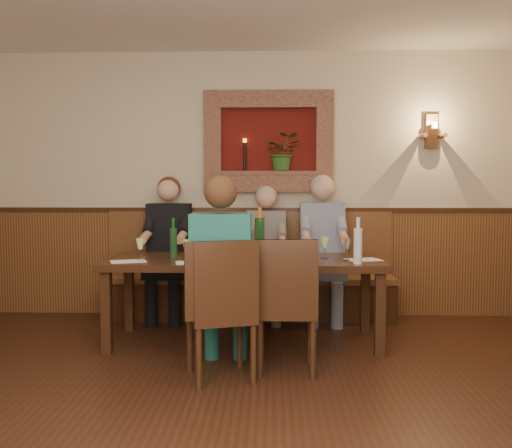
{
  "coord_description": "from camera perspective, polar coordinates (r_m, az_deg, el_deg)",
  "views": [
    {
      "loc": [
        0.25,
        -3.11,
        1.4
      ],
      "look_at": [
        0.1,
        1.9,
        1.05
      ],
      "focal_mm": 40.0,
      "sensor_mm": 36.0,
      "label": 1
    }
  ],
  "objects": [
    {
      "name": "ground_plane",
      "position": [
        3.42,
        -2.83,
        -20.18
      ],
      "size": [
        6.0,
        6.0,
        0.0
      ],
      "primitive_type": "plane",
      "color": "black",
      "rests_on": "ground"
    },
    {
      "name": "room_shell",
      "position": [
        3.16,
        -2.95,
        12.89
      ],
      "size": [
        6.04,
        6.04,
        2.82
      ],
      "color": "beige",
      "rests_on": "ground"
    },
    {
      "name": "wainscoting",
      "position": [
        3.22,
        -2.86,
        -10.63
      ],
      "size": [
        6.02,
        6.02,
        1.15
      ],
      "color": "#512D17",
      "rests_on": "ground"
    },
    {
      "name": "wall_niche",
      "position": [
        6.07,
        1.65,
        7.83
      ],
      "size": [
        1.36,
        0.3,
        1.06
      ],
      "color": "#59110C",
      "rests_on": "ground"
    },
    {
      "name": "wall_sconce",
      "position": [
        6.28,
        17.15,
        8.77
      ],
      "size": [
        0.25,
        0.2,
        0.35
      ],
      "color": "#512D17",
      "rests_on": "ground"
    },
    {
      "name": "dining_table",
      "position": [
        5.02,
        -1.16,
        -4.31
      ],
      "size": [
        2.4,
        0.9,
        0.75
      ],
      "color": "black",
      "rests_on": "ground"
    },
    {
      "name": "bench",
      "position": [
        6.0,
        -0.7,
        -6.29
      ],
      "size": [
        3.0,
        0.45,
        1.11
      ],
      "color": "#381E0F",
      "rests_on": "ground"
    },
    {
      "name": "chair_near_left",
      "position": [
        4.17,
        -3.51,
        -11.39
      ],
      "size": [
        0.56,
        0.56,
        1.02
      ],
      "rotation": [
        0.0,
        0.0,
        0.31
      ],
      "color": "black",
      "rests_on": "ground"
    },
    {
      "name": "chair_near_right",
      "position": [
        4.35,
        3.02,
        -10.75
      ],
      "size": [
        0.45,
        0.45,
        1.01
      ],
      "rotation": [
        0.0,
        0.0,
        -0.01
      ],
      "color": "black",
      "rests_on": "ground"
    },
    {
      "name": "person_bench_left",
      "position": [
        5.95,
        -8.81,
        -3.64
      ],
      "size": [
        0.44,
        0.54,
        1.48
      ],
      "color": "black",
      "rests_on": "ground"
    },
    {
      "name": "person_bench_mid",
      "position": [
        5.86,
        1.01,
        -4.15
      ],
      "size": [
        0.4,
        0.49,
        1.38
      ],
      "color": "#54504D",
      "rests_on": "ground"
    },
    {
      "name": "person_bench_right",
      "position": [
        5.87,
        6.67,
        -3.63
      ],
      "size": [
        0.45,
        0.55,
        1.5
      ],
      "color": "navy",
      "rests_on": "ground"
    },
    {
      "name": "person_chair_front",
      "position": [
        4.27,
        -3.39,
        -6.69
      ],
      "size": [
        0.44,
        0.54,
        1.47
      ],
      "color": "#1A5D5D",
      "rests_on": "ground"
    },
    {
      "name": "spittoon_bucket",
      "position": [
        5.03,
        -2.9,
        -1.98
      ],
      "size": [
        0.27,
        0.27,
        0.25
      ],
      "primitive_type": "cylinder",
      "rotation": [
        0.0,
        0.0,
        -0.22
      ],
      "color": "red",
      "rests_on": "dining_table"
    },
    {
      "name": "wine_bottle_green_a",
      "position": [
        4.9,
        0.37,
        -1.38
      ],
      "size": [
        0.09,
        0.09,
        0.45
      ],
      "rotation": [
        0.0,
        0.0,
        0.04
      ],
      "color": "#19471E",
      "rests_on": "dining_table"
    },
    {
      "name": "wine_bottle_green_b",
      "position": [
        5.11,
        -8.26,
        -1.76
      ],
      "size": [
        0.08,
        0.08,
        0.35
      ],
      "rotation": [
        0.0,
        0.0,
        -0.22
      ],
      "color": "#19471E",
      "rests_on": "dining_table"
    },
    {
      "name": "water_bottle",
      "position": [
        4.74,
        10.15,
        -2.06
      ],
      "size": [
        0.07,
        0.07,
        0.38
      ],
      "rotation": [
        0.0,
        0.0,
        -0.04
      ],
      "color": "silver",
      "rests_on": "dining_table"
    },
    {
      "name": "tasting_sheet_a",
      "position": [
        4.93,
        -12.67,
        -3.66
      ],
      "size": [
        0.34,
        0.29,
        0.0
      ],
      "primitive_type": "cube",
      "rotation": [
        0.0,
        0.0,
        0.34
      ],
      "color": "white",
      "rests_on": "dining_table"
    },
    {
      "name": "tasting_sheet_b",
      "position": [
        4.88,
        -1.64,
        -3.64
      ],
      "size": [
        0.31,
        0.27,
        0.0
      ],
      "primitive_type": "cube",
      "rotation": [
        0.0,
        0.0,
        0.39
      ],
      "color": "white",
      "rests_on": "dining_table"
    },
    {
      "name": "tasting_sheet_c",
      "position": [
        5.0,
        10.69,
        -3.52
      ],
      "size": [
        0.33,
        0.28,
        0.0
      ],
      "primitive_type": "cube",
      "rotation": [
        0.0,
        0.0,
        0.31
      ],
      "color": "white",
      "rests_on": "dining_table"
    },
    {
      "name": "tasting_sheet_d",
      "position": [
        4.77,
        -6.12,
        -3.84
      ],
      "size": [
        0.36,
        0.29,
        0.0
      ],
      "primitive_type": "cube",
      "rotation": [
        0.0,
        0.0,
        0.2
      ],
      "color": "white",
      "rests_on": "dining_table"
    },
    {
      "name": "wine_glass_0",
      "position": [
        4.81,
        -6.95,
        -2.66
      ],
      "size": [
        0.08,
        0.08,
        0.19
      ],
      "primitive_type": null,
      "color": "#EEEB8E",
      "rests_on": "dining_table"
    },
    {
      "name": "wine_glass_1",
      "position": [
        5.06,
        6.89,
        -2.32
      ],
      "size": [
        0.08,
        0.08,
        0.19
      ],
      "primitive_type": null,
      "color": "#EEEB8E",
      "rests_on": "dining_table"
    },
    {
      "name": "wine_glass_2",
      "position": [
        4.69,
        -4.59,
        -2.81
      ],
      "size": [
        0.08,
        0.08,
        0.19
      ],
      "primitive_type": null,
      "color": "#EEEB8E",
      "rests_on": "dining_table"
    },
    {
      "name": "wine_glass_3",
      "position": [
        4.97,
        -11.5,
        -2.49
      ],
      "size": [
        0.08,
        0.08,
        0.19
      ],
      "primitive_type": null,
      "color": "#EEEB8E",
      "rests_on": "dining_table"
    },
    {
      "name": "wine_glass_4",
      "position": [
        5.12,
        -4.94,
        -2.24
      ],
      "size": [
        0.08,
        0.08,
        0.19
      ],
      "primitive_type": null,
      "color": "white",
      "rests_on": "dining_table"
    },
    {
      "name": "wine_glass_5",
      "position": [
        4.81,
        4.66,
        -2.63
      ],
      "size": [
        0.08,
        0.08,
        0.19
      ],
      "primitive_type": null,
      "color": "white",
      "rests_on": "dining_table"
    },
    {
      "name": "wine_glass_6",
      "position": [
        4.84,
        -2.49,
        -2.59
      ],
      "size": [
        0.08,
        0.08,
        0.19
      ],
      "primitive_type": null,
      "color": "#EEEB8E",
      "rests_on": "dining_table"
    },
    {
      "name": "wine_glass_7",
      "position": [
        4.93,
        9.07,
        -2.51
      ],
      "size": [
        0.08,
        0.08,
        0.19
      ],
      "primitive_type": null,
      "color": "white",
      "rests_on": "dining_table"
    }
  ]
}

